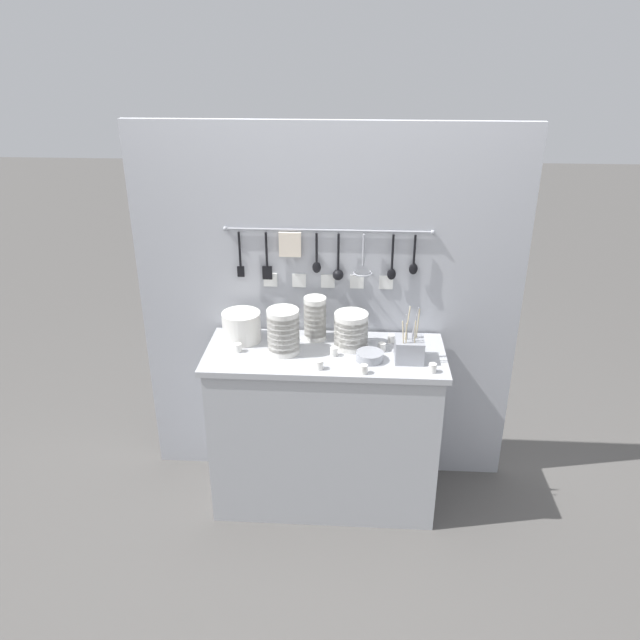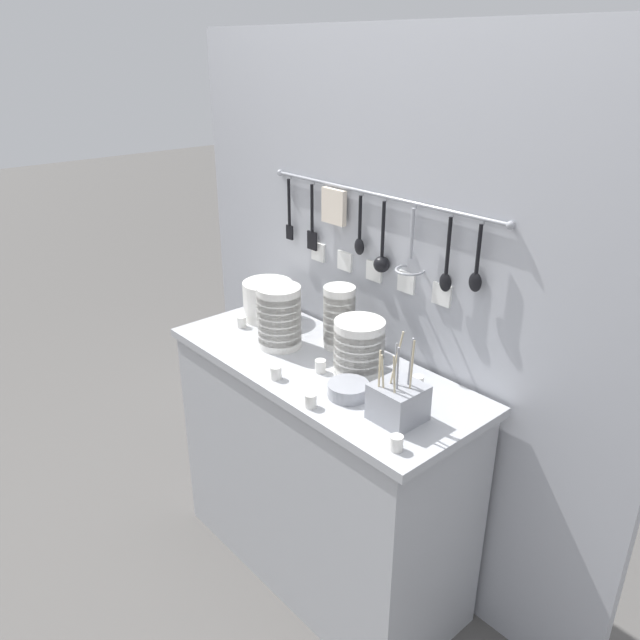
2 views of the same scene
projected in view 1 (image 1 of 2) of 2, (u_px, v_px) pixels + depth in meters
The scene contains 16 objects.
ground_plane at pixel (325, 495), 3.44m from camera, with size 20.00×20.00×0.00m, color #514F4C.
counter at pixel (325, 427), 3.26m from camera, with size 1.18×0.48×0.90m.
back_wall at pixel (328, 313), 3.28m from camera, with size 1.98×0.11×1.96m.
bowl_stack_back_corner at pixel (315, 318), 3.16m from camera, with size 0.11×0.11×0.23m.
bowl_stack_tall_left at pixel (351, 330), 3.08m from camera, with size 0.17×0.17×0.18m.
bowl_stack_short_front at pixel (283, 331), 3.02m from camera, with size 0.16×0.16×0.23m.
plate_stack at pixel (242, 326), 3.16m from camera, with size 0.19×0.19×0.15m.
steel_mixing_bowl at pixel (370, 356), 2.98m from camera, with size 0.13×0.13×0.04m.
cutlery_caddy at pixel (409, 349), 2.97m from camera, with size 0.14×0.14×0.27m.
cup_front_left at pixel (319, 365), 2.90m from camera, with size 0.04×0.04×0.04m.
cup_beside_plates at pixel (334, 352), 3.02m from camera, with size 0.04×0.04×0.04m.
cup_centre at pixel (433, 368), 2.88m from camera, with size 0.04×0.04×0.04m.
cup_mid_row at pixel (382, 347), 3.07m from camera, with size 0.04×0.04×0.04m.
cup_edge_far at pixel (364, 369), 2.87m from camera, with size 0.04×0.04×0.04m.
cup_back_right at pixel (238, 348), 3.06m from camera, with size 0.04×0.04×0.04m.
cup_back_left at pixel (391, 339), 3.15m from camera, with size 0.04×0.04×0.04m.
Camera 1 is at (0.14, -2.72, 2.32)m, focal length 35.00 mm.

